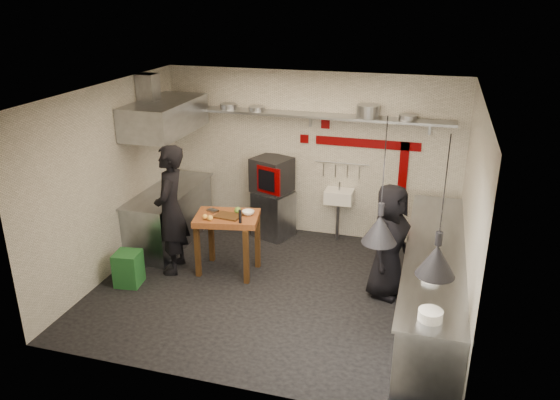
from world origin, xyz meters
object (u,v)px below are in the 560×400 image
(oven_stand, at_px, (274,214))
(green_bin, at_px, (128,268))
(chef_left, at_px, (171,210))
(chef_right, at_px, (389,241))
(combi_oven, at_px, (272,175))
(prep_table, at_px, (228,244))

(oven_stand, distance_m, green_bin, 2.67)
(green_bin, distance_m, chef_left, 1.03)
(green_bin, xyz_separation_m, chef_right, (3.60, 0.77, 0.56))
(combi_oven, distance_m, green_bin, 2.83)
(prep_table, xyz_separation_m, chef_left, (-0.81, -0.18, 0.52))
(oven_stand, relative_size, green_bin, 1.60)
(combi_oven, bearing_deg, chef_right, -13.95)
(combi_oven, height_order, green_bin, combi_oven)
(combi_oven, xyz_separation_m, chef_right, (2.12, -1.49, -0.28))
(chef_right, bearing_deg, combi_oven, 75.84)
(combi_oven, height_order, chef_left, chef_left)
(green_bin, xyz_separation_m, chef_left, (0.44, 0.59, 0.73))
(oven_stand, height_order, chef_right, chef_right)
(oven_stand, relative_size, combi_oven, 1.38)
(prep_table, bearing_deg, oven_stand, 67.68)
(chef_left, bearing_deg, combi_oven, 136.75)
(combi_oven, height_order, chef_right, chef_right)
(chef_left, height_order, chef_right, chef_left)
(prep_table, relative_size, chef_right, 0.57)
(chef_right, bearing_deg, green_bin, 122.94)
(oven_stand, bearing_deg, chef_right, -13.33)
(chef_right, bearing_deg, prep_table, 110.97)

